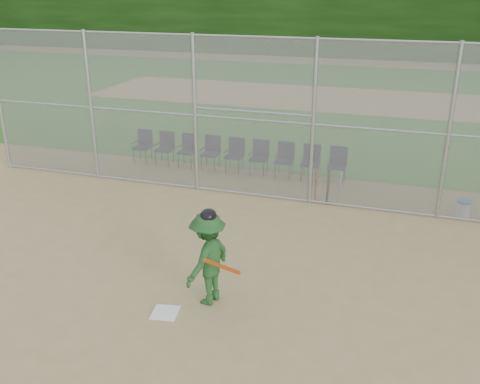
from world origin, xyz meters
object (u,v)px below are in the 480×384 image
(water_cooler, at_px, (463,209))
(chair_0, at_px, (142,147))
(batter_at_plate, at_px, (208,258))
(home_plate, at_px, (165,312))

(water_cooler, bearing_deg, chair_0, 171.21)
(batter_at_plate, relative_size, chair_0, 1.80)
(chair_0, bearing_deg, water_cooler, -8.79)
(batter_at_plate, relative_size, water_cooler, 4.36)
(home_plate, relative_size, chair_0, 0.44)
(batter_at_plate, distance_m, water_cooler, 6.79)
(batter_at_plate, xyz_separation_m, chair_0, (-4.67, 6.56, -0.35))
(batter_at_plate, height_order, chair_0, batter_at_plate)
(home_plate, height_order, water_cooler, water_cooler)
(batter_at_plate, distance_m, chair_0, 8.06)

